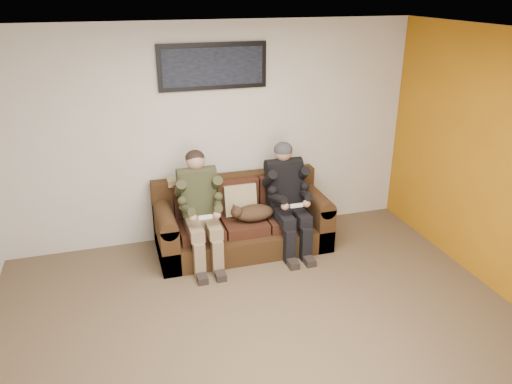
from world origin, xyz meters
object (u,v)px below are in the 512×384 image
object	(u,v)px
cat	(253,213)
framed_poster	(213,66)
person_left	(200,203)
sofa	(241,222)
person_right	(287,192)

from	to	relation	value
cat	framed_poster	xyz separation A→B (m)	(-0.29, 0.58, 1.60)
person_left	cat	world-z (taller)	person_left
sofa	person_left	size ratio (longest dim) A/B	1.60
sofa	cat	size ratio (longest dim) A/B	3.07
sofa	framed_poster	xyz separation A→B (m)	(-0.20, 0.39, 1.79)
sofa	framed_poster	world-z (taller)	framed_poster
framed_poster	sofa	bearing A→B (deg)	-63.08
person_right	sofa	bearing A→B (deg)	162.07
cat	framed_poster	world-z (taller)	framed_poster
person_right	framed_poster	xyz separation A→B (m)	(-0.72, 0.56, 1.40)
cat	framed_poster	distance (m)	1.72
cat	person_left	bearing A→B (deg)	178.02
sofa	cat	bearing A→B (deg)	-64.20
sofa	person_right	bearing A→B (deg)	-17.93
sofa	person_right	distance (m)	0.67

